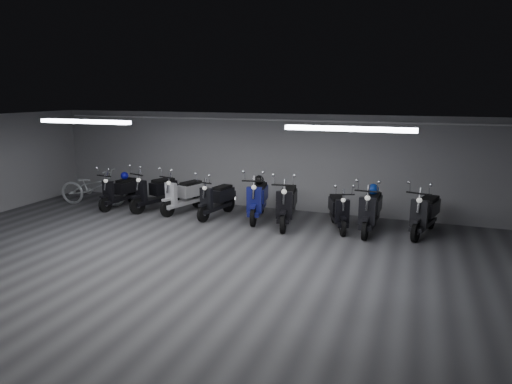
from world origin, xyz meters
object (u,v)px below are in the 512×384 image
(scooter_0, at_px, (119,186))
(scooter_7, at_px, (339,205))
(scooter_5, at_px, (287,197))
(bicycle, at_px, (93,183))
(helmet_1, at_px, (373,189))
(scooter_1, at_px, (155,186))
(scooter_3, at_px, (216,194))
(scooter_4, at_px, (257,193))
(scooter_9, at_px, (425,207))
(helmet_0, at_px, (125,176))
(scooter_8, at_px, (371,204))
(scooter_2, at_px, (183,189))
(helmet_2, at_px, (259,180))

(scooter_0, relative_size, scooter_7, 1.04)
(scooter_5, distance_m, bicycle, 6.18)
(scooter_5, height_order, helmet_1, scooter_5)
(scooter_1, height_order, helmet_1, scooter_1)
(scooter_3, bearing_deg, scooter_1, -171.41)
(scooter_3, bearing_deg, scooter_4, 18.67)
(scooter_7, xyz_separation_m, scooter_9, (2.03, 0.22, 0.08))
(scooter_1, distance_m, helmet_0, 1.14)
(scooter_4, distance_m, scooter_8, 3.01)
(scooter_5, height_order, scooter_9, scooter_5)
(scooter_2, bearing_deg, scooter_7, 16.00)
(scooter_8, relative_size, bicycle, 0.94)
(scooter_9, relative_size, helmet_1, 6.96)
(scooter_0, xyz_separation_m, scooter_8, (7.32, 0.07, 0.07))
(scooter_1, distance_m, scooter_2, 0.93)
(scooter_2, distance_m, bicycle, 3.03)
(scooter_9, xyz_separation_m, helmet_2, (-4.31, 0.18, 0.33))
(scooter_5, bearing_deg, scooter_1, 168.38)
(scooter_3, distance_m, scooter_9, 5.42)
(scooter_2, relative_size, scooter_5, 0.92)
(scooter_2, relative_size, helmet_2, 7.13)
(scooter_2, height_order, scooter_3, scooter_2)
(scooter_9, bearing_deg, helmet_2, -166.64)
(scooter_9, bearing_deg, scooter_5, -157.93)
(scooter_0, xyz_separation_m, helmet_2, (4.27, 0.49, 0.38))
(scooter_7, bearing_deg, scooter_1, 158.76)
(scooter_4, distance_m, scooter_9, 4.26)
(scooter_0, distance_m, helmet_1, 7.35)
(scooter_8, distance_m, helmet_0, 7.29)
(scooter_4, bearing_deg, scooter_7, -13.54)
(helmet_1, relative_size, helmet_2, 1.06)
(scooter_2, xyz_separation_m, scooter_5, (3.16, -0.23, 0.06))
(scooter_2, distance_m, scooter_4, 2.25)
(scooter_0, height_order, scooter_8, scooter_8)
(scooter_2, height_order, scooter_9, scooter_9)
(scooter_0, bearing_deg, bicycle, -171.26)
(bicycle, bearing_deg, scooter_9, -98.45)
(scooter_7, relative_size, scooter_9, 0.89)
(scooter_8, bearing_deg, helmet_0, -178.37)
(helmet_1, bearing_deg, scooter_7, -162.37)
(helmet_1, bearing_deg, scooter_2, -178.12)
(helmet_1, height_order, helmet_2, helmet_1)
(helmet_0, height_order, helmet_1, helmet_1)
(scooter_9, xyz_separation_m, helmet_0, (-8.54, -0.06, 0.22))
(scooter_1, xyz_separation_m, scooter_8, (6.18, -0.07, 0.02))
(scooter_0, bearing_deg, scooter_1, 14.46)
(scooter_8, bearing_deg, helmet_1, 90.00)
(scooter_3, height_order, helmet_2, scooter_3)
(scooter_1, height_order, helmet_0, scooter_1)
(scooter_5, relative_size, bicycle, 0.96)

